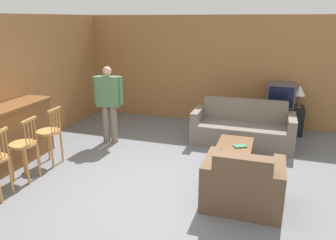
# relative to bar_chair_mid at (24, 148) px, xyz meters

# --- Properties ---
(ground_plane) EXTENTS (24.00, 24.00, 0.00)m
(ground_plane) POSITION_rel_bar_chair_mid_xyz_m (2.15, 0.33, -0.55)
(ground_plane) COLOR slate
(wall_back) EXTENTS (9.40, 0.08, 2.60)m
(wall_back) POSITION_rel_bar_chair_mid_xyz_m (2.15, 4.08, 0.75)
(wall_back) COLOR #9E6B3D
(wall_back) RESTS_ON ground_plane
(wall_left) EXTENTS (0.08, 8.75, 2.60)m
(wall_left) POSITION_rel_bar_chair_mid_xyz_m (-0.97, 1.70, 0.75)
(wall_left) COLOR #9E6B3D
(wall_left) RESTS_ON ground_plane
(bar_chair_mid) EXTENTS (0.43, 0.43, 1.04)m
(bar_chair_mid) POSITION_rel_bar_chair_mid_xyz_m (0.00, 0.00, 0.00)
(bar_chair_mid) COLOR #B77F42
(bar_chair_mid) RESTS_ON ground_plane
(bar_chair_far) EXTENTS (0.41, 0.41, 1.04)m
(bar_chair_far) POSITION_rel_bar_chair_mid_xyz_m (0.00, 0.63, 0.00)
(bar_chair_far) COLOR #B77F42
(bar_chair_far) RESTS_ON ground_plane
(couch_far) EXTENTS (2.04, 0.86, 0.89)m
(couch_far) POSITION_rel_bar_chair_mid_xyz_m (3.16, 2.73, -0.23)
(couch_far) COLOR #70665B
(couch_far) RESTS_ON ground_plane
(armchair_near) EXTENTS (1.07, 0.81, 0.86)m
(armchair_near) POSITION_rel_bar_chair_mid_xyz_m (3.41, 0.25, -0.23)
(armchair_near) COLOR brown
(armchair_near) RESTS_ON ground_plane
(coffee_table) EXTENTS (0.59, 0.98, 0.43)m
(coffee_table) POSITION_rel_bar_chair_mid_xyz_m (3.14, 1.45, -0.18)
(coffee_table) COLOR brown
(coffee_table) RESTS_ON ground_plane
(tv_unit) EXTENTS (1.06, 0.51, 0.62)m
(tv_unit) POSITION_rel_bar_chair_mid_xyz_m (3.87, 3.72, -0.24)
(tv_unit) COLOR black
(tv_unit) RESTS_ON ground_plane
(tv) EXTENTS (0.59, 0.53, 0.52)m
(tv) POSITION_rel_bar_chair_mid_xyz_m (3.87, 3.72, 0.33)
(tv) COLOR #4C4C4C
(tv) RESTS_ON tv_unit
(book_on_table) EXTENTS (0.24, 0.22, 0.02)m
(book_on_table) POSITION_rel_bar_chair_mid_xyz_m (3.24, 1.40, -0.10)
(book_on_table) COLOR #33704C
(book_on_table) RESTS_ON coffee_table
(table_lamp) EXTENTS (0.26, 0.26, 0.49)m
(table_lamp) POSITION_rel_bar_chair_mid_xyz_m (4.25, 3.72, 0.43)
(table_lamp) COLOR brown
(table_lamp) RESTS_ON tv_unit
(person_by_window) EXTENTS (0.60, 0.29, 1.60)m
(person_by_window) POSITION_rel_bar_chair_mid_xyz_m (0.50, 1.93, 0.35)
(person_by_window) COLOR #756B5B
(person_by_window) RESTS_ON ground_plane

